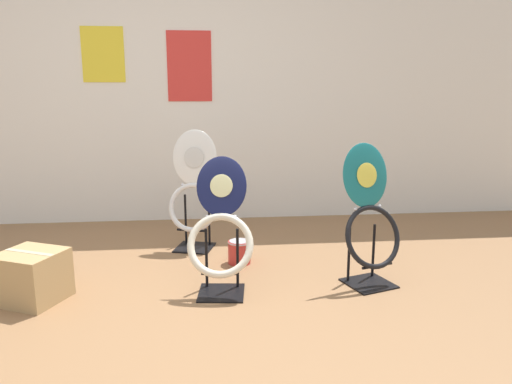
# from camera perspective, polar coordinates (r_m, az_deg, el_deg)

# --- Properties ---
(ground_plane) EXTENTS (14.00, 14.00, 0.00)m
(ground_plane) POSITION_cam_1_polar(r_m,az_deg,el_deg) (2.65, -12.49, -16.79)
(ground_plane) COLOR #8E6642
(wall_back) EXTENTS (8.00, 0.07, 2.60)m
(wall_back) POSITION_cam_1_polar(r_m,az_deg,el_deg) (4.71, -9.90, 12.41)
(wall_back) COLOR silver
(wall_back) RESTS_ON ground_plane
(toilet_seat_display_white_plain) EXTENTS (0.41, 0.35, 0.93)m
(toilet_seat_display_white_plain) POSITION_cam_1_polar(r_m,az_deg,el_deg) (3.89, -7.14, 0.02)
(toilet_seat_display_white_plain) COLOR black
(toilet_seat_display_white_plain) RESTS_ON ground_plane
(toilet_seat_display_teal_sax) EXTENTS (0.44, 0.37, 0.91)m
(toilet_seat_display_teal_sax) POSITION_cam_1_polar(r_m,az_deg,el_deg) (3.25, 12.84, -2.87)
(toilet_seat_display_teal_sax) COLOR black
(toilet_seat_display_teal_sax) RESTS_ON ground_plane
(toilet_seat_display_navy_moon) EXTENTS (0.43, 0.40, 0.83)m
(toilet_seat_display_navy_moon) POSITION_cam_1_polar(r_m,az_deg,el_deg) (3.05, -4.05, -4.86)
(toilet_seat_display_navy_moon) COLOR black
(toilet_seat_display_navy_moon) RESTS_ON ground_plane
(paint_can) EXTENTS (0.17, 0.17, 0.17)m
(paint_can) POSITION_cam_1_polar(r_m,az_deg,el_deg) (3.63, -1.92, -6.78)
(paint_can) COLOR red
(paint_can) RESTS_ON ground_plane
(storage_box) EXTENTS (0.45, 0.44, 0.30)m
(storage_box) POSITION_cam_1_polar(r_m,az_deg,el_deg) (3.29, -24.25, -8.79)
(storage_box) COLOR tan
(storage_box) RESTS_ON ground_plane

